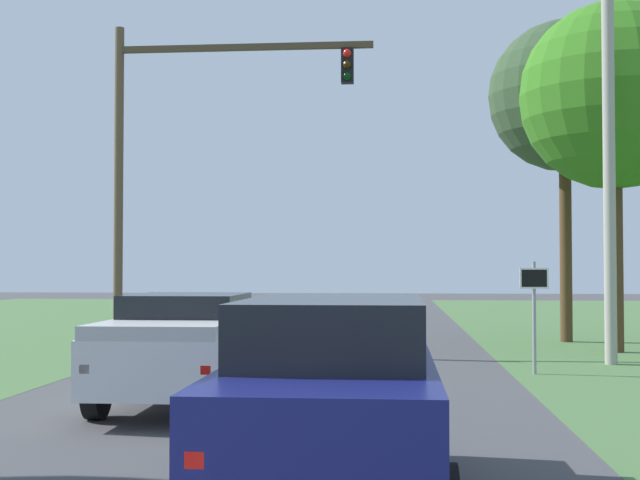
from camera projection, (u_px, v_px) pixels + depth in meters
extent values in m
plane|color=#424244|center=(265.00, 405.00, 14.06)|extent=(120.00, 120.00, 0.00)
cube|color=navy|center=(332.00, 414.00, 8.21)|extent=(1.93, 4.56, 0.98)
cube|color=black|center=(334.00, 329.00, 8.46)|extent=(1.70, 2.83, 0.59)
cube|color=red|center=(195.00, 460.00, 6.04)|extent=(0.14, 0.06, 0.12)
cube|color=red|center=(424.00, 464.00, 5.90)|extent=(0.14, 0.06, 0.12)
cylinder|color=black|center=(255.00, 435.00, 9.68)|extent=(0.23, 0.72, 0.72)
cylinder|color=black|center=(429.00, 438.00, 9.52)|extent=(0.23, 0.72, 0.72)
cube|color=silver|center=(191.00, 353.00, 14.40)|extent=(2.09, 5.57, 0.83)
cube|color=black|center=(187.00, 311.00, 14.15)|extent=(1.80, 2.13, 0.56)
cube|color=#B8B8B8|center=(165.00, 329.00, 12.70)|extent=(1.95, 2.13, 0.20)
cube|color=red|center=(85.00, 369.00, 11.73)|extent=(0.14, 0.06, 0.12)
cube|color=red|center=(206.00, 370.00, 11.60)|extent=(0.14, 0.06, 0.12)
cylinder|color=black|center=(158.00, 365.00, 16.18)|extent=(0.25, 0.80, 0.80)
cylinder|color=black|center=(266.00, 366.00, 16.03)|extent=(0.25, 0.80, 0.80)
cylinder|color=black|center=(97.00, 392.00, 12.75)|extent=(0.25, 0.80, 0.80)
cylinder|color=black|center=(233.00, 394.00, 12.60)|extent=(0.25, 0.80, 0.80)
cylinder|color=brown|center=(119.00, 189.00, 22.93)|extent=(0.24, 0.24, 8.60)
cube|color=#4C3D2B|center=(245.00, 47.00, 22.76)|extent=(6.73, 0.16, 0.16)
cube|color=black|center=(347.00, 66.00, 22.50)|extent=(0.32, 0.28, 0.90)
sphere|color=red|center=(347.00, 53.00, 22.36)|extent=(0.22, 0.22, 0.22)
sphere|color=black|center=(347.00, 65.00, 22.35)|extent=(0.22, 0.22, 0.22)
sphere|color=black|center=(347.00, 76.00, 22.35)|extent=(0.22, 0.22, 0.22)
cylinder|color=gray|center=(534.00, 318.00, 18.14)|extent=(0.08, 0.08, 2.35)
cube|color=white|center=(534.00, 278.00, 18.14)|extent=(0.60, 0.03, 0.44)
cube|color=black|center=(534.00, 278.00, 18.12)|extent=(0.52, 0.01, 0.36)
cylinder|color=#4C351E|center=(616.00, 259.00, 22.79)|extent=(0.36, 0.36, 4.91)
sphere|color=#32721B|center=(614.00, 95.00, 22.92)|extent=(4.96, 4.96, 4.96)
cylinder|color=#9E998E|center=(609.00, 163.00, 20.05)|extent=(0.28, 0.28, 9.26)
cylinder|color=#4C351E|center=(566.00, 247.00, 26.00)|extent=(0.36, 0.36, 5.69)
sphere|color=#31482C|center=(564.00, 96.00, 26.14)|extent=(4.54, 4.54, 4.54)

